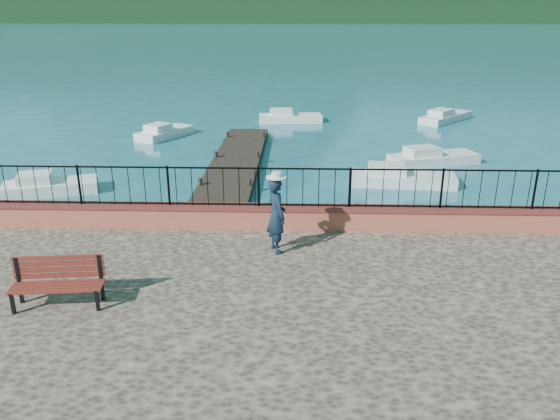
# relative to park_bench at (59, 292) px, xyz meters

# --- Properties ---
(ground) EXTENTS (2000.00, 2000.00, 0.00)m
(ground) POSITION_rel_park_bench_xyz_m (3.68, 0.21, -1.48)
(ground) COLOR #19596B
(ground) RESTS_ON ground
(parapet) EXTENTS (28.00, 0.46, 0.58)m
(parapet) POSITION_rel_park_bench_xyz_m (3.68, 3.91, 0.01)
(parapet) COLOR #A64F3C
(parapet) RESTS_ON promenade
(railing) EXTENTS (27.00, 0.05, 0.95)m
(railing) POSITION_rel_park_bench_xyz_m (3.68, 3.91, 0.78)
(railing) COLOR black
(railing) RESTS_ON parapet
(dock) EXTENTS (2.00, 16.00, 0.30)m
(dock) POSITION_rel_park_bench_xyz_m (1.68, 12.21, -1.33)
(dock) COLOR #2D231C
(dock) RESTS_ON ground
(far_forest) EXTENTS (900.00, 60.00, 18.00)m
(far_forest) POSITION_rel_park_bench_xyz_m (3.68, 300.21, 7.52)
(far_forest) COLOR black
(far_forest) RESTS_ON ground
(companion_hill) EXTENTS (448.00, 384.00, 180.00)m
(companion_hill) POSITION_rel_park_bench_xyz_m (223.68, 560.21, -1.48)
(companion_hill) COLOR #142D23
(companion_hill) RESTS_ON ground
(park_bench) EXTENTS (1.68, 0.72, 0.90)m
(park_bench) POSITION_rel_park_bench_xyz_m (0.00, 0.00, 0.00)
(park_bench) COLOR black
(park_bench) RESTS_ON promenade
(person) EXTENTS (0.63, 0.74, 1.71)m
(person) POSITION_rel_park_bench_xyz_m (3.86, 2.54, 0.58)
(person) COLOR black
(person) RESTS_ON promenade
(hat) EXTENTS (0.44, 0.44, 0.12)m
(hat) POSITION_rel_park_bench_xyz_m (3.86, 2.54, 1.50)
(hat) COLOR white
(hat) RESTS_ON person
(boat_0) EXTENTS (3.52, 2.25, 0.80)m
(boat_0) POSITION_rel_park_bench_xyz_m (-4.68, 10.02, -1.08)
(boat_0) COLOR silver
(boat_0) RESTS_ON ground
(boat_1) EXTENTS (4.04, 1.60, 0.80)m
(boat_1) POSITION_rel_park_bench_xyz_m (8.31, 11.46, -1.08)
(boat_1) COLOR silver
(boat_1) RESTS_ON ground
(boat_2) EXTENTS (4.10, 2.45, 0.80)m
(boat_2) POSITION_rel_park_bench_xyz_m (10.20, 14.53, -1.08)
(boat_2) COLOR silver
(boat_2) RESTS_ON ground
(boat_3) EXTENTS (2.69, 3.48, 0.80)m
(boat_3) POSITION_rel_park_bench_xyz_m (-2.67, 19.37, -1.08)
(boat_3) COLOR silver
(boat_3) RESTS_ON ground
(boat_4) EXTENTS (3.81, 1.68, 0.80)m
(boat_4) POSITION_rel_park_bench_xyz_m (3.85, 23.81, -1.08)
(boat_4) COLOR silver
(boat_4) RESTS_ON ground
(boat_5) EXTENTS (3.81, 3.99, 0.80)m
(boat_5) POSITION_rel_park_bench_xyz_m (13.19, 24.34, -1.08)
(boat_5) COLOR silver
(boat_5) RESTS_ON ground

